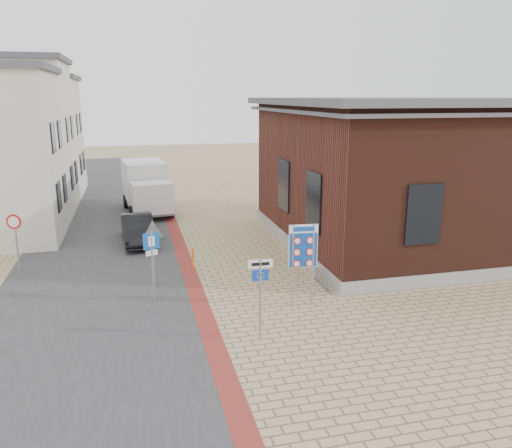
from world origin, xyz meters
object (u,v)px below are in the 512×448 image
box_truck (146,187)px  border_sign (303,248)px  sedan (138,229)px  essen_sign (260,283)px  parking_sign (152,254)px  bollard (193,259)px

box_truck → border_sign: box_truck is taller
sedan → essen_sign: size_ratio=1.57×
border_sign → parking_sign: size_ratio=1.11×
border_sign → bollard: border_sign is taller
sedan → box_truck: size_ratio=0.68×
box_truck → essen_sign: bearing=-87.8°
box_truck → essen_sign: 17.91m
border_sign → bollard: bearing=130.0°
bollard → essen_sign: bearing=-79.9°
essen_sign → bollard: essen_sign is taller
sedan → box_truck: box_truck is taller
box_truck → bollard: (1.42, -11.22, -1.09)m
sedan → parking_sign: (0.38, -7.54, 1.07)m
sedan → parking_sign: bearing=-90.7°
essen_sign → box_truck: bearing=99.9°
parking_sign → bollard: (1.70, 3.00, -1.28)m
border_sign → essen_sign: 2.82m
essen_sign → parking_sign: size_ratio=1.02×
box_truck → bollard: size_ratio=6.44×
box_truck → parking_sign: 14.23m
essen_sign → sedan: bearing=107.9°
sedan → essen_sign: essen_sign is taller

